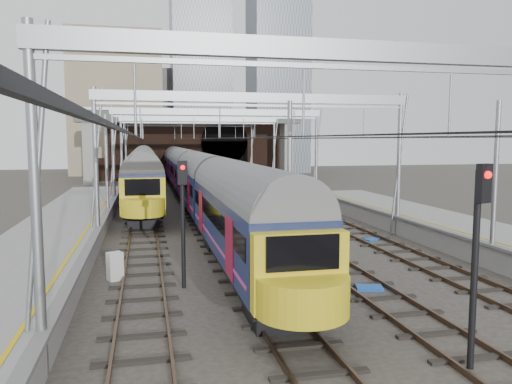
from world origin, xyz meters
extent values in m
plane|color=#38332D|center=(0.00, 0.00, 0.00)|extent=(160.00, 160.00, 0.00)
cube|color=gray|center=(-10.20, 2.50, 0.55)|extent=(4.20, 55.00, 1.10)
cube|color=slate|center=(-8.15, 2.50, 1.05)|extent=(0.35, 55.00, 0.12)
cube|color=gold|center=(-8.65, 2.50, 1.11)|extent=(0.12, 55.00, 0.01)
cube|color=#4C3828|center=(-6.72, 15.00, 0.09)|extent=(0.08, 80.00, 0.16)
cube|color=#4C3828|center=(-5.28, 15.00, 0.09)|extent=(0.08, 80.00, 0.16)
cube|color=black|center=(-6.00, 15.00, 0.01)|extent=(2.40, 80.00, 0.14)
cube|color=#4C3828|center=(-2.72, 15.00, 0.09)|extent=(0.08, 80.00, 0.16)
cube|color=#4C3828|center=(-1.28, 15.00, 0.09)|extent=(0.08, 80.00, 0.16)
cube|color=black|center=(-2.00, 15.00, 0.01)|extent=(2.40, 80.00, 0.14)
cube|color=#4C3828|center=(1.28, 15.00, 0.09)|extent=(0.08, 80.00, 0.16)
cube|color=#4C3828|center=(2.72, 15.00, 0.09)|extent=(0.08, 80.00, 0.16)
cube|color=black|center=(2.00, 15.00, 0.01)|extent=(2.40, 80.00, 0.14)
cube|color=#4C3828|center=(5.28, 15.00, 0.09)|extent=(0.08, 80.00, 0.16)
cube|color=#4C3828|center=(6.72, 15.00, 0.09)|extent=(0.08, 80.00, 0.16)
cube|color=black|center=(6.00, 15.00, 0.01)|extent=(2.40, 80.00, 0.14)
cylinder|color=gray|center=(-8.20, -6.00, 4.00)|extent=(0.24, 0.24, 8.00)
cube|color=gray|center=(0.00, -6.00, 7.60)|extent=(16.80, 0.28, 0.50)
cylinder|color=gray|center=(-8.20, 8.00, 4.00)|extent=(0.24, 0.24, 8.00)
cylinder|color=gray|center=(8.20, 8.00, 4.00)|extent=(0.24, 0.24, 8.00)
cube|color=gray|center=(0.00, 8.00, 7.60)|extent=(16.80, 0.28, 0.50)
cylinder|color=gray|center=(-8.20, 22.00, 4.00)|extent=(0.24, 0.24, 8.00)
cylinder|color=gray|center=(8.20, 22.00, 4.00)|extent=(0.24, 0.24, 8.00)
cube|color=gray|center=(0.00, 22.00, 7.60)|extent=(16.80, 0.28, 0.50)
cylinder|color=gray|center=(-8.20, 36.00, 4.00)|extent=(0.24, 0.24, 8.00)
cylinder|color=gray|center=(8.20, 36.00, 4.00)|extent=(0.24, 0.24, 8.00)
cube|color=gray|center=(0.00, 36.00, 7.60)|extent=(16.80, 0.28, 0.50)
cylinder|color=gray|center=(-8.20, 48.00, 4.00)|extent=(0.24, 0.24, 8.00)
cylinder|color=gray|center=(8.20, 48.00, 4.00)|extent=(0.24, 0.24, 8.00)
cube|color=gray|center=(0.00, 48.00, 7.60)|extent=(16.80, 0.28, 0.50)
cube|color=black|center=(-6.00, 15.00, 5.50)|extent=(0.03, 80.00, 0.03)
cube|color=black|center=(-2.00, 15.00, 5.50)|extent=(0.03, 80.00, 0.03)
cube|color=black|center=(2.00, 15.00, 5.50)|extent=(0.03, 80.00, 0.03)
cube|color=black|center=(6.00, 15.00, 5.50)|extent=(0.03, 80.00, 0.03)
cube|color=#311D16|center=(2.00, 52.00, 4.50)|extent=(26.00, 2.00, 9.00)
cube|color=black|center=(5.00, 50.98, 2.60)|extent=(6.50, 0.10, 5.20)
cylinder|color=black|center=(5.00, 50.98, 5.20)|extent=(6.50, 0.10, 6.50)
cube|color=#311D16|center=(-10.00, 51.00, 1.50)|extent=(6.00, 1.50, 3.00)
cube|color=gray|center=(-12.50, 46.00, 4.10)|extent=(1.20, 2.50, 8.20)
cube|color=gray|center=(12.50, 46.00, 4.10)|extent=(1.20, 2.50, 8.20)
cube|color=#545E56|center=(0.00, 46.00, 8.20)|extent=(28.00, 3.00, 1.40)
cube|color=gray|center=(0.00, 46.00, 9.10)|extent=(28.00, 3.00, 0.30)
cube|color=tan|center=(-10.00, 66.00, 11.00)|extent=(14.00, 12.00, 22.00)
cube|color=#4C5660|center=(4.00, 72.00, 16.00)|extent=(10.00, 10.00, 32.00)
cube|color=gray|center=(-2.00, 80.00, 9.00)|extent=(18.00, 14.00, 18.00)
cube|color=black|center=(-2.00, 24.04, 0.35)|extent=(2.01, 59.57, 0.70)
cube|color=#151C4B|center=(-2.00, 24.04, 2.14)|extent=(2.55, 59.57, 2.28)
cylinder|color=slate|center=(-2.00, 24.04, 3.28)|extent=(2.50, 59.07, 2.50)
cube|color=black|center=(-2.00, 24.04, 2.50)|extent=(2.57, 58.37, 0.68)
cube|color=#CD4089|center=(-2.00, 24.04, 1.50)|extent=(2.57, 58.57, 0.11)
cube|color=gold|center=(-2.00, -5.89, 2.04)|extent=(2.50, 0.60, 2.08)
cube|color=black|center=(-2.00, -6.06, 2.60)|extent=(1.92, 0.08, 0.91)
cube|color=black|center=(-6.00, 35.48, 0.35)|extent=(2.11, 46.89, 0.70)
cube|color=#151C4B|center=(-6.00, 35.48, 2.20)|extent=(2.69, 46.89, 2.40)
cylinder|color=slate|center=(-6.00, 35.48, 3.40)|extent=(2.63, 46.39, 2.63)
cube|color=black|center=(-6.00, 35.48, 2.58)|extent=(2.71, 45.69, 0.72)
cube|color=#CD4089|center=(-6.00, 35.48, 1.53)|extent=(2.71, 45.89, 0.12)
cube|color=gold|center=(-6.00, 11.88, 2.10)|extent=(2.63, 0.60, 2.20)
cube|color=black|center=(-6.00, 11.71, 2.68)|extent=(2.02, 0.08, 0.96)
cylinder|color=black|center=(-4.52, 0.24, 2.27)|extent=(0.15, 0.15, 4.53)
cube|color=black|center=(-4.52, 0.06, 4.25)|extent=(0.36, 0.25, 0.85)
sphere|color=red|center=(-4.52, -0.06, 4.44)|extent=(0.17, 0.17, 0.17)
cylinder|color=black|center=(1.63, -7.78, 2.37)|extent=(0.16, 0.16, 4.74)
cube|color=black|center=(1.63, -7.96, 4.44)|extent=(0.38, 0.27, 0.89)
sphere|color=red|center=(1.63, -8.08, 4.64)|extent=(0.18, 0.18, 0.18)
cube|color=silver|center=(-7.04, 1.83, 0.55)|extent=(0.69, 0.64, 1.09)
cube|color=#1750B2|center=(2.05, -1.42, 0.06)|extent=(1.10, 0.91, 0.11)
cube|color=#1750B2|center=(1.55, 8.80, 0.05)|extent=(0.96, 0.74, 0.10)
cube|color=#1750B2|center=(6.04, 6.77, 0.05)|extent=(0.91, 0.78, 0.09)
camera|label=1|loc=(-5.80, -17.76, 5.42)|focal=35.00mm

